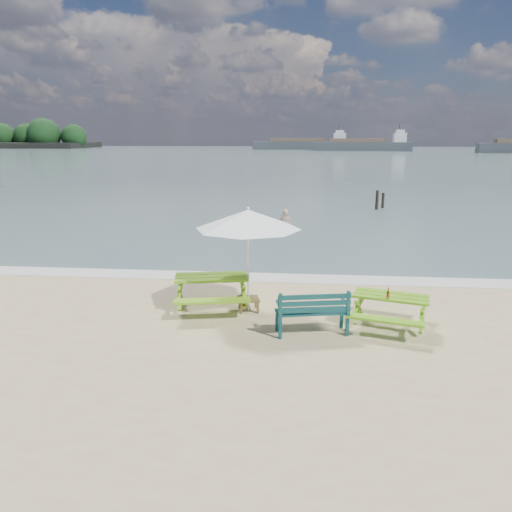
# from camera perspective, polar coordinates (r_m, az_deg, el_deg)

# --- Properties ---
(sea) EXTENTS (300.00, 300.00, 0.00)m
(sea) POSITION_cam_1_polar(r_m,az_deg,el_deg) (93.65, 5.22, 11.29)
(sea) COLOR slate
(sea) RESTS_ON ground
(foam_strip) EXTENTS (22.00, 0.90, 0.01)m
(foam_strip) POSITION_cam_1_polar(r_m,az_deg,el_deg) (13.73, 2.68, -2.50)
(foam_strip) COLOR silver
(foam_strip) RESTS_ON ground
(picnic_table_left) EXTENTS (1.93, 2.07, 0.77)m
(picnic_table_left) POSITION_cam_1_polar(r_m,az_deg,el_deg) (11.28, -5.08, -4.24)
(picnic_table_left) COLOR #69A418
(picnic_table_left) RESTS_ON ground
(picnic_table_right) EXTENTS (1.85, 1.96, 0.69)m
(picnic_table_right) POSITION_cam_1_polar(r_m,az_deg,el_deg) (10.54, 15.04, -6.19)
(picnic_table_right) COLOR #65A819
(picnic_table_right) RESTS_ON ground
(park_bench) EXTENTS (1.49, 0.76, 0.88)m
(park_bench) POSITION_cam_1_polar(r_m,az_deg,el_deg) (9.98, 6.38, -7.30)
(park_bench) COLOR #0D393A
(park_bench) RESTS_ON ground
(side_table) EXTENTS (0.56, 0.56, 0.30)m
(side_table) POSITION_cam_1_polar(r_m,az_deg,el_deg) (11.17, -0.87, -5.51)
(side_table) COLOR brown
(side_table) RESTS_ON ground
(patio_umbrella) EXTENTS (2.78, 2.78, 2.28)m
(patio_umbrella) POSITION_cam_1_polar(r_m,az_deg,el_deg) (10.70, -0.91, 4.21)
(patio_umbrella) COLOR silver
(patio_umbrella) RESTS_ON ground
(beer_bottle) EXTENTS (0.06, 0.06, 0.23)m
(beer_bottle) POSITION_cam_1_polar(r_m,az_deg,el_deg) (10.16, 14.84, -4.35)
(beer_bottle) COLOR brown
(beer_bottle) RESTS_ON picnic_table_right
(swimmer) EXTENTS (0.72, 0.57, 1.74)m
(swimmer) POSITION_cam_1_polar(r_m,az_deg,el_deg) (23.21, 3.35, 3.27)
(swimmer) COLOR tan
(swimmer) RESTS_ON ground
(mooring_pilings) EXTENTS (0.56, 0.76, 1.21)m
(mooring_pilings) POSITION_cam_1_polar(r_m,az_deg,el_deg) (27.34, 13.92, 6.00)
(mooring_pilings) COLOR black
(mooring_pilings) RESTS_ON ground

